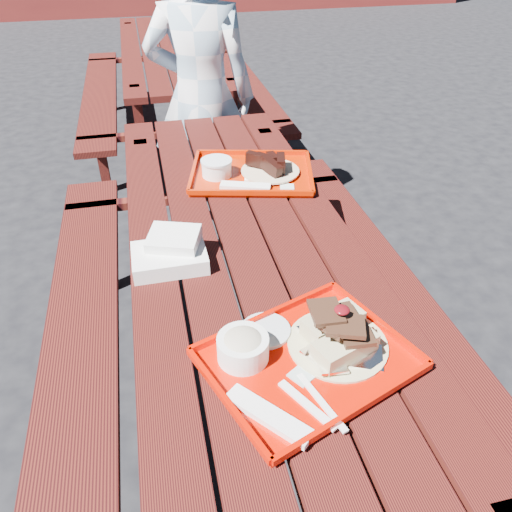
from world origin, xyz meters
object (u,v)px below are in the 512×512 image
far_tray (250,171)px  person (201,98)px  near_tray (302,348)px  picnic_table_near (246,292)px  picnic_table_far (172,71)px

far_tray → person: person is taller
near_tray → picnic_table_near: bearing=94.0°
picnic_table_far → near_tray: (0.03, -3.30, 0.23)m
picnic_table_near → picnic_table_far: same height
picnic_table_far → near_tray: 3.31m
picnic_table_near → near_tray: bearing=-86.0°
near_tray → far_tray: 0.99m
near_tray → person: (0.01, 1.87, 0.01)m
picnic_table_near → near_tray: size_ratio=4.23×
picnic_table_near → picnic_table_far: bearing=90.0°
picnic_table_far → person: size_ratio=1.50×
picnic_table_far → person: 1.45m
picnic_table_far → person: (0.05, -1.43, 0.24)m
picnic_table_far → far_tray: 2.32m
far_tray → near_tray: bearing=-95.0°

